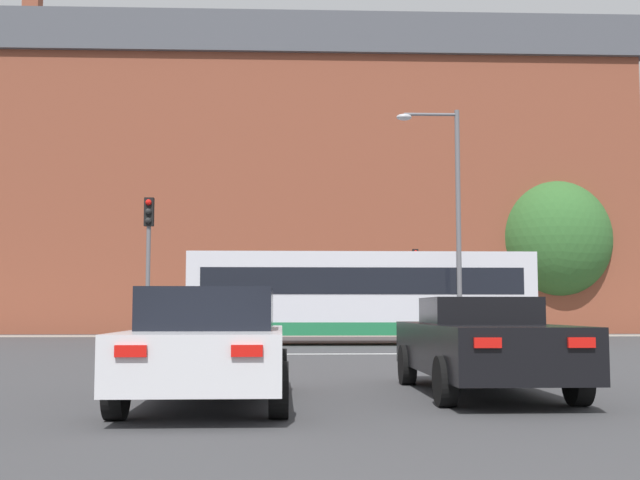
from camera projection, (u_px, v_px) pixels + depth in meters
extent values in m
cube|color=silver|center=(317.00, 354.00, 21.94)|extent=(7.47, 0.30, 0.01)
cube|color=gray|center=(305.00, 336.00, 37.01)|extent=(68.30, 2.50, 0.01)
cube|color=brown|center=(278.00, 209.00, 47.52)|extent=(37.73, 14.40, 14.33)
cube|color=#4C4F56|center=(278.00, 73.00, 48.23)|extent=(38.48, 14.98, 2.16)
cube|color=brown|center=(32.00, 14.00, 45.15)|extent=(0.90, 0.90, 2.67)
cube|color=brown|center=(197.00, 35.00, 48.58)|extent=(0.90, 0.90, 2.67)
cube|color=brown|center=(358.00, 51.00, 51.64)|extent=(0.90, 0.90, 2.67)
cube|color=brown|center=(494.00, 52.00, 51.76)|extent=(0.90, 0.90, 2.67)
cube|color=silver|center=(210.00, 354.00, 10.39)|extent=(1.92, 4.72, 0.64)
cube|color=black|center=(210.00, 309.00, 10.40)|extent=(1.63, 2.13, 0.53)
cylinder|color=black|center=(157.00, 371.00, 11.78)|extent=(0.23, 0.64, 0.64)
cylinder|color=black|center=(279.00, 370.00, 11.86)|extent=(0.23, 0.64, 0.64)
cylinder|color=black|center=(116.00, 391.00, 8.87)|extent=(0.23, 0.64, 0.64)
cylinder|color=black|center=(279.00, 390.00, 8.96)|extent=(0.23, 0.64, 0.64)
cube|color=red|center=(131.00, 351.00, 8.02)|extent=(0.32, 0.05, 0.12)
cube|color=red|center=(247.00, 351.00, 8.08)|extent=(0.32, 0.05, 0.12)
cube|color=black|center=(482.00, 348.00, 11.62)|extent=(1.83, 4.84, 0.69)
cube|color=black|center=(479.00, 311.00, 11.78)|extent=(1.54, 1.47, 0.38)
cylinder|color=black|center=(407.00, 365.00, 13.03)|extent=(0.23, 0.64, 0.64)
cylinder|color=black|center=(510.00, 364.00, 13.12)|extent=(0.23, 0.64, 0.64)
cylinder|color=black|center=(445.00, 381.00, 10.06)|extent=(0.23, 0.64, 0.64)
cylinder|color=black|center=(578.00, 381.00, 10.14)|extent=(0.23, 0.64, 0.64)
cube|color=red|center=(488.00, 343.00, 9.18)|extent=(0.32, 0.05, 0.12)
cube|color=red|center=(581.00, 343.00, 9.24)|extent=(0.32, 0.05, 0.12)
cube|color=silver|center=(360.00, 294.00, 28.10)|extent=(11.86, 2.51, 2.83)
cube|color=#1E7042|center=(360.00, 328.00, 28.00)|extent=(11.88, 2.53, 0.44)
cube|color=black|center=(360.00, 282.00, 28.14)|extent=(10.92, 2.54, 0.90)
cylinder|color=black|center=(253.00, 331.00, 26.65)|extent=(1.00, 0.28, 1.00)
cylinder|color=black|center=(256.00, 329.00, 29.06)|extent=(1.00, 0.28, 1.00)
cylinder|color=black|center=(472.00, 331.00, 26.93)|extent=(1.00, 0.28, 1.00)
cylinder|color=black|center=(457.00, 329.00, 29.34)|extent=(1.00, 0.28, 1.00)
cylinder|color=slate|center=(197.00, 303.00, 36.26)|extent=(0.12, 0.12, 3.05)
cube|color=black|center=(198.00, 260.00, 36.42)|extent=(0.26, 0.20, 0.80)
sphere|color=black|center=(198.00, 254.00, 36.32)|extent=(0.17, 0.17, 0.17)
sphere|color=black|center=(198.00, 260.00, 36.30)|extent=(0.17, 0.17, 0.17)
sphere|color=#1ED14C|center=(197.00, 266.00, 36.27)|extent=(0.17, 0.17, 0.17)
cylinder|color=slate|center=(416.00, 301.00, 36.85)|extent=(0.12, 0.12, 3.20)
cube|color=black|center=(415.00, 258.00, 37.02)|extent=(0.26, 0.20, 0.80)
sphere|color=red|center=(416.00, 252.00, 36.91)|extent=(0.17, 0.17, 0.17)
sphere|color=black|center=(416.00, 258.00, 36.89)|extent=(0.17, 0.17, 0.17)
sphere|color=black|center=(416.00, 263.00, 36.87)|extent=(0.17, 0.17, 0.17)
cylinder|color=slate|center=(148.00, 289.00, 22.32)|extent=(0.12, 0.12, 3.55)
cube|color=black|center=(149.00, 212.00, 22.51)|extent=(0.26, 0.20, 0.80)
sphere|color=red|center=(148.00, 202.00, 22.40)|extent=(0.17, 0.17, 0.17)
sphere|color=black|center=(148.00, 211.00, 22.38)|extent=(0.17, 0.17, 0.17)
sphere|color=black|center=(148.00, 220.00, 22.36)|extent=(0.17, 0.17, 0.17)
cylinder|color=slate|center=(459.00, 227.00, 26.19)|extent=(0.16, 0.16, 7.80)
cylinder|color=slate|center=(430.00, 114.00, 26.48)|extent=(1.76, 0.10, 0.10)
ellipsoid|color=#B2B2B7|center=(404.00, 117.00, 26.44)|extent=(0.50, 0.36, 0.22)
cylinder|color=brown|center=(218.00, 326.00, 37.56)|extent=(0.13, 0.13, 0.88)
cylinder|color=brown|center=(220.00, 326.00, 37.69)|extent=(0.13, 0.13, 0.88)
cube|color=tan|center=(219.00, 309.00, 37.69)|extent=(0.43, 0.44, 0.70)
sphere|color=tan|center=(219.00, 299.00, 37.74)|extent=(0.26, 0.26, 0.26)
cylinder|color=#333851|center=(282.00, 326.00, 37.40)|extent=(0.13, 0.13, 0.86)
cylinder|color=#333851|center=(286.00, 326.00, 37.44)|extent=(0.13, 0.13, 0.86)
cube|color=#336B38|center=(284.00, 310.00, 37.49)|extent=(0.44, 0.30, 0.68)
sphere|color=tan|center=(284.00, 300.00, 37.53)|extent=(0.26, 0.26, 0.26)
cylinder|color=#4C3823|center=(554.00, 311.00, 41.42)|extent=(0.36, 0.36, 2.30)
ellipsoid|color=#33662D|center=(553.00, 240.00, 41.74)|extent=(5.98, 5.98, 6.27)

